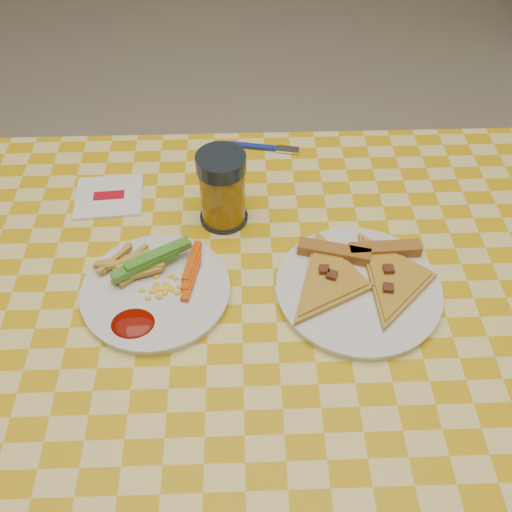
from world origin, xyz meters
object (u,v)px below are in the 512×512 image
object	(u,v)px
table	(243,332)
plate_left	(156,292)
drink_glass	(222,189)
plate_right	(358,290)

from	to	relation	value
table	plate_left	world-z (taller)	plate_left
table	drink_glass	distance (m)	0.24
table	drink_glass	xyz separation A→B (m)	(-0.03, 0.19, 0.14)
drink_glass	plate_left	bearing A→B (deg)	-122.03
table	plate_right	xyz separation A→B (m)	(0.18, 0.02, 0.08)
drink_glass	plate_right	bearing A→B (deg)	-39.56
plate_left	drink_glass	xyz separation A→B (m)	(0.10, 0.17, 0.06)
plate_right	drink_glass	world-z (taller)	drink_glass
plate_right	plate_left	bearing A→B (deg)	178.80
plate_right	table	bearing A→B (deg)	-174.37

